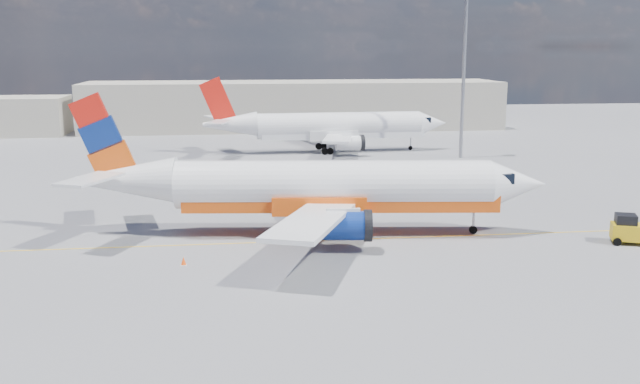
{
  "coord_description": "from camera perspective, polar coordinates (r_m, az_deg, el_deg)",
  "views": [
    {
      "loc": [
        -5.96,
        -46.59,
        13.83
      ],
      "look_at": [
        0.39,
        3.5,
        3.5
      ],
      "focal_mm": 40.0,
      "sensor_mm": 36.0,
      "label": 1
    }
  ],
  "objects": [
    {
      "name": "second_jet",
      "position": [
        95.06,
        0.91,
        5.24
      ],
      "size": [
        33.25,
        26.28,
        10.08
      ],
      "rotation": [
        0.0,
        0.0,
        0.04
      ],
      "color": "white",
      "rests_on": "ground"
    },
    {
      "name": "floodlight_mast",
      "position": [
        91.08,
        11.48,
        10.63
      ],
      "size": [
        1.55,
        1.55,
        21.21
      ],
      "color": "#94949B",
      "rests_on": "ground"
    },
    {
      "name": "gse_tug",
      "position": [
        55.45,
        23.69,
        -2.8
      ],
      "size": [
        3.37,
        2.76,
        2.13
      ],
      "rotation": [
        0.0,
        0.0,
        -0.37
      ],
      "color": "black",
      "rests_on": "ground"
    },
    {
      "name": "traffic_cone",
      "position": [
        46.91,
        -10.86,
        -5.45
      ],
      "size": [
        0.4,
        0.4,
        0.56
      ],
      "color": "white",
      "rests_on": "ground"
    },
    {
      "name": "main_jet",
      "position": [
        52.83,
        -0.13,
        0.36
      ],
      "size": [
        35.26,
        27.71,
        10.68
      ],
      "rotation": [
        0.0,
        0.0,
        -0.11
      ],
      "color": "white",
      "rests_on": "ground"
    },
    {
      "name": "terminal_main",
      "position": [
        122.47,
        -2.08,
        6.95
      ],
      "size": [
        70.0,
        14.0,
        8.0
      ],
      "primitive_type": "cube",
      "color": "#B1AA98",
      "rests_on": "ground"
    },
    {
      "name": "ground",
      "position": [
        48.96,
        0.07,
        -4.84
      ],
      "size": [
        240.0,
        240.0,
        0.0
      ],
      "primitive_type": "plane",
      "color": "slate",
      "rests_on": "ground"
    },
    {
      "name": "taxi_line",
      "position": [
        51.82,
        -0.35,
        -3.91
      ],
      "size": [
        70.0,
        0.15,
        0.01
      ],
      "primitive_type": "cube",
      "color": "yellow",
      "rests_on": "ground"
    }
  ]
}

